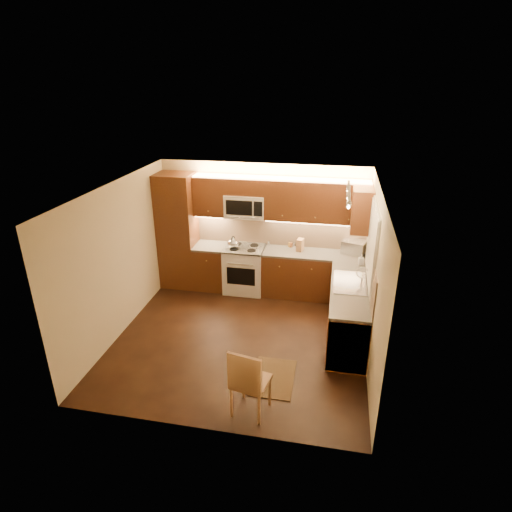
% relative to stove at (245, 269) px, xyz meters
% --- Properties ---
extents(floor, '(4.00, 4.00, 0.01)m').
position_rel_stove_xyz_m(floor, '(0.30, -1.68, -0.46)').
color(floor, black).
rests_on(floor, ground).
extents(ceiling, '(4.00, 4.00, 0.01)m').
position_rel_stove_xyz_m(ceiling, '(0.30, -1.68, 2.04)').
color(ceiling, beige).
rests_on(ceiling, ground).
extents(wall_back, '(4.00, 0.01, 2.50)m').
position_rel_stove_xyz_m(wall_back, '(0.30, 0.32, 0.79)').
color(wall_back, '#BDAF8A').
rests_on(wall_back, ground).
extents(wall_front, '(4.00, 0.01, 2.50)m').
position_rel_stove_xyz_m(wall_front, '(0.30, -3.67, 0.79)').
color(wall_front, '#BDAF8A').
rests_on(wall_front, ground).
extents(wall_left, '(0.01, 4.00, 2.50)m').
position_rel_stove_xyz_m(wall_left, '(-1.70, -1.68, 0.79)').
color(wall_left, '#BDAF8A').
rests_on(wall_left, ground).
extents(wall_right, '(0.01, 4.00, 2.50)m').
position_rel_stove_xyz_m(wall_right, '(2.30, -1.68, 0.79)').
color(wall_right, '#BDAF8A').
rests_on(wall_right, ground).
extents(pantry, '(0.70, 0.60, 2.30)m').
position_rel_stove_xyz_m(pantry, '(-1.35, 0.02, 0.69)').
color(pantry, '#3F170D').
rests_on(pantry, floor).
extents(base_cab_back_left, '(0.62, 0.60, 0.86)m').
position_rel_stove_xyz_m(base_cab_back_left, '(-0.69, 0.02, -0.03)').
color(base_cab_back_left, '#3F170D').
rests_on(base_cab_back_left, floor).
extents(counter_back_left, '(0.62, 0.60, 0.04)m').
position_rel_stove_xyz_m(counter_back_left, '(-0.69, 0.02, 0.42)').
color(counter_back_left, '#34322F').
rests_on(counter_back_left, base_cab_back_left).
extents(base_cab_back_right, '(1.92, 0.60, 0.86)m').
position_rel_stove_xyz_m(base_cab_back_right, '(1.34, 0.02, -0.03)').
color(base_cab_back_right, '#3F170D').
rests_on(base_cab_back_right, floor).
extents(counter_back_right, '(1.92, 0.60, 0.04)m').
position_rel_stove_xyz_m(counter_back_right, '(1.34, 0.02, 0.42)').
color(counter_back_right, '#34322F').
rests_on(counter_back_right, base_cab_back_right).
extents(base_cab_right, '(0.60, 2.00, 0.86)m').
position_rel_stove_xyz_m(base_cab_right, '(2.00, -1.28, -0.03)').
color(base_cab_right, '#3F170D').
rests_on(base_cab_right, floor).
extents(counter_right, '(0.60, 2.00, 0.04)m').
position_rel_stove_xyz_m(counter_right, '(2.00, -1.28, 0.42)').
color(counter_right, '#34322F').
rests_on(counter_right, base_cab_right).
extents(dishwasher, '(0.58, 0.60, 0.84)m').
position_rel_stove_xyz_m(dishwasher, '(2.00, -1.98, -0.03)').
color(dishwasher, silver).
rests_on(dishwasher, floor).
extents(backsplash_back, '(3.30, 0.02, 0.60)m').
position_rel_stove_xyz_m(backsplash_back, '(0.65, 0.31, 0.74)').
color(backsplash_back, tan).
rests_on(backsplash_back, wall_back).
extents(backsplash_right, '(0.02, 2.00, 0.60)m').
position_rel_stove_xyz_m(backsplash_right, '(2.29, -1.28, 0.74)').
color(backsplash_right, tan).
rests_on(backsplash_right, wall_right).
extents(upper_cab_back_left, '(0.62, 0.35, 0.75)m').
position_rel_stove_xyz_m(upper_cab_back_left, '(-0.69, 0.15, 1.42)').
color(upper_cab_back_left, '#3F170D').
rests_on(upper_cab_back_left, wall_back).
extents(upper_cab_back_right, '(1.92, 0.35, 0.75)m').
position_rel_stove_xyz_m(upper_cab_back_right, '(1.34, 0.15, 1.42)').
color(upper_cab_back_right, '#3F170D').
rests_on(upper_cab_back_right, wall_back).
extents(upper_cab_bridge, '(0.76, 0.35, 0.31)m').
position_rel_stove_xyz_m(upper_cab_bridge, '(0.00, 0.15, 1.63)').
color(upper_cab_bridge, '#3F170D').
rests_on(upper_cab_bridge, wall_back).
extents(upper_cab_right_corner, '(0.35, 0.50, 0.75)m').
position_rel_stove_xyz_m(upper_cab_right_corner, '(2.12, -0.28, 1.42)').
color(upper_cab_right_corner, '#3F170D').
rests_on(upper_cab_right_corner, wall_right).
extents(stove, '(0.76, 0.65, 0.92)m').
position_rel_stove_xyz_m(stove, '(0.00, 0.00, 0.00)').
color(stove, silver).
rests_on(stove, floor).
extents(microwave, '(0.76, 0.38, 0.44)m').
position_rel_stove_xyz_m(microwave, '(0.00, 0.14, 1.26)').
color(microwave, silver).
rests_on(microwave, wall_back).
extents(window_frame, '(0.03, 1.44, 1.24)m').
position_rel_stove_xyz_m(window_frame, '(2.29, -1.12, 1.14)').
color(window_frame, silver).
rests_on(window_frame, wall_right).
extents(window_blinds, '(0.02, 1.36, 1.16)m').
position_rel_stove_xyz_m(window_blinds, '(2.27, -1.12, 1.14)').
color(window_blinds, silver).
rests_on(window_blinds, wall_right).
extents(sink, '(0.52, 0.86, 0.15)m').
position_rel_stove_xyz_m(sink, '(2.00, -1.12, 0.52)').
color(sink, silver).
rests_on(sink, counter_right).
extents(faucet, '(0.20, 0.04, 0.30)m').
position_rel_stove_xyz_m(faucet, '(2.18, -1.12, 0.59)').
color(faucet, silver).
rests_on(faucet, counter_right).
extents(track_light_bar, '(0.04, 1.20, 0.03)m').
position_rel_stove_xyz_m(track_light_bar, '(1.85, -1.27, 2.00)').
color(track_light_bar, silver).
rests_on(track_light_bar, ceiling).
extents(kettle, '(0.26, 0.26, 0.25)m').
position_rel_stove_xyz_m(kettle, '(-0.21, -0.07, 0.58)').
color(kettle, silver).
rests_on(kettle, stove).
extents(toaster_oven, '(0.49, 0.43, 0.25)m').
position_rel_stove_xyz_m(toaster_oven, '(2.07, 0.16, 0.56)').
color(toaster_oven, silver).
rests_on(toaster_oven, counter_back_right).
extents(knife_block, '(0.14, 0.19, 0.23)m').
position_rel_stove_xyz_m(knife_block, '(1.07, 0.10, 0.56)').
color(knife_block, '#A9724C').
rests_on(knife_block, counter_back_right).
extents(spice_jar_a, '(0.05, 0.05, 0.09)m').
position_rel_stove_xyz_m(spice_jar_a, '(0.44, 0.25, 0.48)').
color(spice_jar_a, silver).
rests_on(spice_jar_a, counter_back_right).
extents(spice_jar_b, '(0.06, 0.06, 0.09)m').
position_rel_stove_xyz_m(spice_jar_b, '(0.88, 0.24, 0.49)').
color(spice_jar_b, brown).
rests_on(spice_jar_b, counter_back_right).
extents(spice_jar_c, '(0.05, 0.05, 0.09)m').
position_rel_stove_xyz_m(spice_jar_c, '(0.93, 0.26, 0.49)').
color(spice_jar_c, silver).
rests_on(spice_jar_c, counter_back_right).
extents(spice_jar_d, '(0.04, 0.04, 0.09)m').
position_rel_stove_xyz_m(spice_jar_d, '(0.84, 0.25, 0.49)').
color(spice_jar_d, olive).
rests_on(spice_jar_d, counter_back_right).
extents(soap_bottle, '(0.10, 0.10, 0.19)m').
position_rel_stove_xyz_m(soap_bottle, '(2.20, -0.34, 0.53)').
color(soap_bottle, silver).
rests_on(soap_bottle, counter_right).
extents(rug, '(0.59, 0.88, 0.01)m').
position_rel_stove_xyz_m(rug, '(0.99, -2.58, -0.45)').
color(rug, black).
rests_on(rug, floor).
extents(dining_chair, '(0.51, 0.51, 0.98)m').
position_rel_stove_xyz_m(dining_chair, '(0.80, -3.26, 0.03)').
color(dining_chair, '#A9724C').
rests_on(dining_chair, floor).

